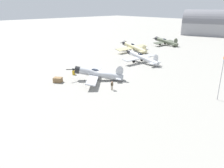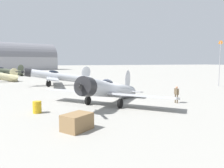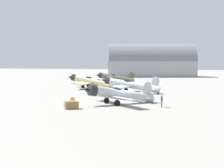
% 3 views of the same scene
% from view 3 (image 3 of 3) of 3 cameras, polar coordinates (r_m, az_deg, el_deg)
% --- Properties ---
extents(ground_plane, '(400.00, 400.00, 0.00)m').
position_cam_3_polar(ground_plane, '(49.93, 1.67, -3.13)').
color(ground_plane, gray).
extents(airplane_foreground, '(10.04, 10.13, 3.30)m').
position_cam_3_polar(airplane_foreground, '(49.55, 1.16, -1.67)').
color(airplane_foreground, '#B7BABF').
rests_on(airplane_foreground, ground_plane).
extents(airplane_mid_apron, '(11.65, 10.63, 3.18)m').
position_cam_3_polar(airplane_mid_apron, '(66.96, 2.84, -0.13)').
color(airplane_mid_apron, '#B7BABF').
rests_on(airplane_mid_apron, ground_plane).
extents(airplane_far_line, '(10.19, 13.28, 3.19)m').
position_cam_3_polar(airplane_far_line, '(79.85, -3.39, 0.41)').
color(airplane_far_line, beige).
rests_on(airplane_far_line, ground_plane).
extents(airplane_outer_stand, '(10.26, 10.63, 3.17)m').
position_cam_3_polar(airplane_outer_stand, '(96.22, 0.47, 0.95)').
color(airplane_outer_stand, '#4C5442').
rests_on(airplane_outer_stand, ground_plane).
extents(ground_crew_mechanic, '(0.24, 0.62, 1.59)m').
position_cam_3_polar(ground_crew_mechanic, '(46.62, 7.76, -2.45)').
color(ground_crew_mechanic, brown).
rests_on(ground_crew_mechanic, ground_plane).
extents(equipment_crate, '(2.00, 1.91, 0.95)m').
position_cam_3_polar(equipment_crate, '(44.97, -6.37, -3.29)').
color(equipment_crate, olive).
rests_on(equipment_crate, ground_plane).
extents(fuel_drum, '(0.68, 0.68, 0.90)m').
position_cam_3_polar(fuel_drum, '(50.45, -6.19, -2.57)').
color(fuel_drum, gold).
rests_on(fuel_drum, ground_plane).
extents(distant_hangar, '(34.00, 22.37, 12.73)m').
position_cam_3_polar(distant_hangar, '(136.23, 6.10, 3.15)').
color(distant_hangar, '#939399').
rests_on(distant_hangar, ground_plane).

